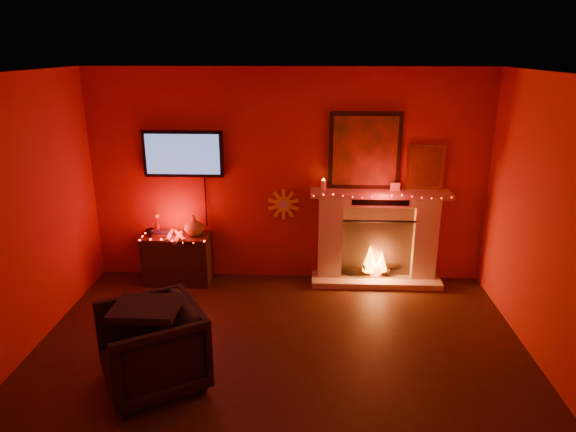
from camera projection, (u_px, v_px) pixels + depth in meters
The scene contains 6 objects.
room at pixel (274, 253), 4.09m from camera, with size 5.00×5.00×5.00m.
fireplace at pixel (377, 228), 6.50m from camera, with size 1.72×0.40×2.18m.
tv at pixel (183, 154), 6.37m from camera, with size 1.00×0.07×1.24m.
sunburst_clock at pixel (284, 204), 6.55m from camera, with size 0.40×0.03×0.40m.
console_table at pixel (178, 256), 6.60m from camera, with size 0.84×0.54×0.90m.
armchair at pixel (152, 347), 4.54m from camera, with size 0.82×0.85×0.77m, color black.
Camera 1 is at (0.27, -3.78, 2.91)m, focal length 32.00 mm.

